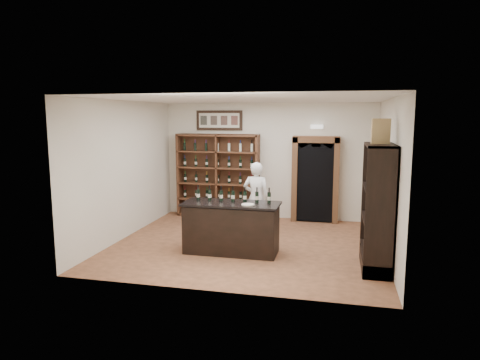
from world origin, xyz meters
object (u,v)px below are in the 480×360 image
at_px(side_cabinet, 379,227).
at_px(counter_bottle_0, 198,194).
at_px(wine_crate, 381,131).
at_px(shopkeeper, 256,198).
at_px(wine_shelf, 218,175).
at_px(tasting_counter, 231,228).

bearing_deg(side_cabinet, counter_bottle_0, 172.79).
bearing_deg(wine_crate, shopkeeper, 141.86).
bearing_deg(wine_crate, side_cabinet, -2.49).
height_order(counter_bottle_0, side_cabinet, side_cabinet).
xyz_separation_m(counter_bottle_0, shopkeeper, (0.93, 1.31, -0.28)).
xyz_separation_m(wine_shelf, side_cabinet, (3.82, -3.23, -0.35)).
xyz_separation_m(tasting_counter, shopkeeper, (0.21, 1.45, 0.33)).
xyz_separation_m(wine_shelf, tasting_counter, (1.10, -2.93, -0.61)).
relative_size(tasting_counter, counter_bottle_0, 6.27).
relative_size(wine_shelf, shopkeeper, 1.33).
bearing_deg(shopkeeper, wine_crate, 146.24).
bearing_deg(wine_crate, wine_shelf, 136.65).
distance_m(wine_shelf, shopkeeper, 2.00).
xyz_separation_m(wine_shelf, counter_bottle_0, (0.38, -2.80, 0.01)).
distance_m(tasting_counter, side_cabinet, 2.75).
bearing_deg(shopkeeper, wine_shelf, -46.93).
distance_m(wine_shelf, tasting_counter, 3.19).
bearing_deg(shopkeeper, tasting_counter, 83.16).
height_order(tasting_counter, counter_bottle_0, counter_bottle_0).
bearing_deg(side_cabinet, tasting_counter, 173.72).
relative_size(wine_shelf, side_cabinet, 1.00).
xyz_separation_m(counter_bottle_0, side_cabinet, (3.44, -0.44, -0.35)).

